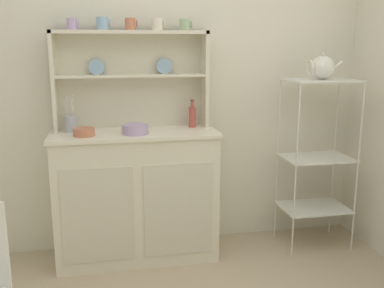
{
  "coord_description": "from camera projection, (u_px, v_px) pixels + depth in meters",
  "views": [
    {
      "loc": [
        -0.34,
        -1.63,
        1.51
      ],
      "look_at": [
        0.21,
        1.12,
        0.87
      ],
      "focal_mm": 41.83,
      "sensor_mm": 36.0,
      "label": 1
    }
  ],
  "objects": [
    {
      "name": "hutch_shelf_unit",
      "position": [
        131.0,
        72.0,
        3.11
      ],
      "size": [
        1.06,
        0.18,
        0.67
      ],
      "color": "beige",
      "rests_on": "hutch_cabinet"
    },
    {
      "name": "bakers_rack",
      "position": [
        317.0,
        148.0,
        3.28
      ],
      "size": [
        0.49,
        0.35,
        1.26
      ],
      "color": "silver",
      "rests_on": "ground"
    },
    {
      "name": "wall_back",
      "position": [
        149.0,
        79.0,
        3.24
      ],
      "size": [
        3.84,
        0.05,
        2.5
      ],
      "primitive_type": "cube",
      "color": "silver",
      "rests_on": "ground"
    },
    {
      "name": "cup_lilac_0",
      "position": [
        72.0,
        24.0,
        2.93
      ],
      "size": [
        0.08,
        0.07,
        0.08
      ],
      "color": "#B79ECC",
      "rests_on": "hutch_shelf_unit"
    },
    {
      "name": "cup_cream_3",
      "position": [
        157.0,
        24.0,
        3.03
      ],
      "size": [
        0.09,
        0.08,
        0.08
      ],
      "color": "silver",
      "rests_on": "hutch_shelf_unit"
    },
    {
      "name": "bowl_floral_medium",
      "position": [
        135.0,
        129.0,
        2.96
      ],
      "size": [
        0.18,
        0.18,
        0.06
      ],
      "primitive_type": "cylinder",
      "color": "#B79ECC",
      "rests_on": "hutch_cabinet"
    },
    {
      "name": "utensil_jar",
      "position": [
        71.0,
        123.0,
        3.02
      ],
      "size": [
        0.08,
        0.08,
        0.25
      ],
      "color": "#B2B7C6",
      "rests_on": "hutch_cabinet"
    },
    {
      "name": "cup_sage_4",
      "position": [
        185.0,
        25.0,
        3.07
      ],
      "size": [
        0.09,
        0.07,
        0.08
      ],
      "color": "#9EB78E",
      "rests_on": "hutch_shelf_unit"
    },
    {
      "name": "bowl_mixing_large",
      "position": [
        84.0,
        132.0,
        2.9
      ],
      "size": [
        0.14,
        0.14,
        0.05
      ],
      "primitive_type": "cylinder",
      "color": "#C67556",
      "rests_on": "hutch_cabinet"
    },
    {
      "name": "jam_bottle",
      "position": [
        192.0,
        116.0,
        3.18
      ],
      "size": [
        0.05,
        0.05,
        0.2
      ],
      "color": "#B74C47",
      "rests_on": "hutch_cabinet"
    },
    {
      "name": "cup_terracotta_2",
      "position": [
        130.0,
        24.0,
        3.0
      ],
      "size": [
        0.08,
        0.07,
        0.08
      ],
      "color": "#C67556",
      "rests_on": "hutch_shelf_unit"
    },
    {
      "name": "hutch_cabinet",
      "position": [
        136.0,
        194.0,
        3.14
      ],
      "size": [
        1.13,
        0.45,
        0.92
      ],
      "color": "silver",
      "rests_on": "ground"
    },
    {
      "name": "porcelain_teapot",
      "position": [
        322.0,
        67.0,
        3.15
      ],
      "size": [
        0.26,
        0.17,
        0.19
      ],
      "color": "white",
      "rests_on": "bakers_rack"
    },
    {
      "name": "cup_sky_1",
      "position": [
        103.0,
        23.0,
        2.96
      ],
      "size": [
        0.09,
        0.08,
        0.09
      ],
      "color": "#8EB2D1",
      "rests_on": "hutch_shelf_unit"
    }
  ]
}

